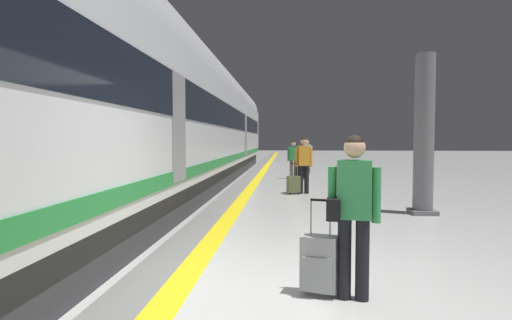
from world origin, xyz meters
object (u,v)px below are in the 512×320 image
at_px(traveller_foreground, 352,205).
at_px(suitcase_mid, 301,172).
at_px(passenger_mid, 293,157).
at_px(passenger_far, 307,154).
at_px(rolling_suitcase_foreground, 319,263).
at_px(suitcase_near, 293,184).
at_px(platform_pillar, 424,138).
at_px(high_speed_train, 179,114).
at_px(suitcase_far, 301,167).
at_px(passenger_near, 304,161).

relative_size(traveller_foreground, suitcase_mid, 1.75).
xyz_separation_m(passenger_mid, passenger_far, (0.72, 2.81, 0.04)).
height_order(passenger_mid, suitcase_mid, passenger_mid).
relative_size(rolling_suitcase_foreground, suitcase_near, 1.09).
relative_size(suitcase_mid, platform_pillar, 0.27).
relative_size(high_speed_train, rolling_suitcase_foreground, 35.11).
height_order(suitcase_mid, suitcase_far, suitcase_far).
distance_m(high_speed_train, passenger_near, 4.28).
distance_m(passenger_near, suitcase_near, 0.80).
relative_size(high_speed_train, suitcase_far, 36.81).
bearing_deg(suitcase_near, traveller_foreground, -86.82).
bearing_deg(passenger_far, suitcase_far, -142.98).
distance_m(high_speed_train, traveller_foreground, 9.89).
relative_size(passenger_near, passenger_mid, 1.08).
distance_m(suitcase_near, suitcase_far, 7.53).
xyz_separation_m(rolling_suitcase_foreground, platform_pillar, (2.73, 5.12, 1.37)).
distance_m(traveller_foreground, platform_pillar, 5.77).
bearing_deg(platform_pillar, high_speed_train, 150.84).
bearing_deg(platform_pillar, suitcase_mid, 107.06).
height_order(suitcase_mid, platform_pillar, platform_pillar).
bearing_deg(passenger_near, passenger_far, 86.44).
bearing_deg(high_speed_train, traveller_foreground, -64.88).
bearing_deg(suitcase_far, suitcase_mid, -91.69).
bearing_deg(passenger_near, suitcase_near, -152.83).
bearing_deg(suitcase_near, passenger_near, 27.17).
distance_m(traveller_foreground, passenger_near, 8.59).
xyz_separation_m(passenger_near, suitcase_near, (-0.32, -0.16, -0.71)).
bearing_deg(passenger_far, platform_pillar, -79.33).
relative_size(passenger_mid, platform_pillar, 0.45).
bearing_deg(platform_pillar, traveller_foreground, -114.70).
distance_m(rolling_suitcase_foreground, passenger_near, 8.53).
bearing_deg(passenger_mid, traveller_foreground, -88.31).
bearing_deg(suitcase_near, passenger_mid, 89.16).
height_order(high_speed_train, passenger_mid, high_speed_train).
xyz_separation_m(suitcase_mid, platform_pillar, (2.47, -8.04, 1.40)).
relative_size(suitcase_mid, passenger_far, 0.58).
xyz_separation_m(passenger_near, passenger_mid, (-0.25, 4.78, -0.07)).
bearing_deg(suitcase_mid, passenger_mid, 158.74).
height_order(suitcase_near, platform_pillar, platform_pillar).
bearing_deg(passenger_far, high_speed_train, -121.43).
height_order(passenger_near, passenger_mid, passenger_near).
xyz_separation_m(traveller_foreground, passenger_far, (0.33, 16.18, -0.01)).
distance_m(suitcase_mid, suitcase_far, 2.70).
bearing_deg(passenger_near, high_speed_train, 176.13).
relative_size(traveller_foreground, suitcase_far, 1.75).
distance_m(high_speed_train, rolling_suitcase_foreground, 9.81).
bearing_deg(rolling_suitcase_foreground, suitcase_near, 90.91).
distance_m(passenger_near, passenger_mid, 4.79).
distance_m(high_speed_train, platform_pillar, 7.54).
height_order(suitcase_near, passenger_mid, passenger_mid).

